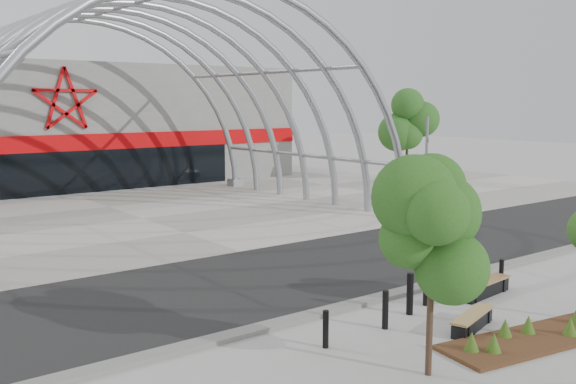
% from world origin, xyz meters
% --- Properties ---
extents(ground, '(140.00, 140.00, 0.00)m').
position_xyz_m(ground, '(0.00, 0.00, 0.00)').
color(ground, '#9C9C96').
rests_on(ground, ground).
extents(road, '(140.00, 7.00, 0.02)m').
position_xyz_m(road, '(0.00, 3.50, 0.01)').
color(road, black).
rests_on(road, ground).
extents(forecourt, '(60.00, 17.00, 0.04)m').
position_xyz_m(forecourt, '(0.00, 15.50, 0.02)').
color(forecourt, gray).
rests_on(forecourt, ground).
extents(kerb, '(60.00, 0.50, 0.12)m').
position_xyz_m(kerb, '(0.00, -0.25, 0.06)').
color(kerb, slate).
rests_on(kerb, ground).
extents(arena_building, '(34.00, 15.24, 8.00)m').
position_xyz_m(arena_building, '(0.00, 33.45, 3.99)').
color(arena_building, slate).
rests_on(arena_building, ground).
extents(vault_canopy, '(20.80, 15.80, 20.36)m').
position_xyz_m(vault_canopy, '(0.00, 15.50, 0.02)').
color(vault_canopy, '#979BA1').
rests_on(vault_canopy, ground).
extents(planting_bed, '(5.09, 2.26, 0.52)m').
position_xyz_m(planting_bed, '(0.61, -4.65, 0.12)').
color(planting_bed, '#3D2315').
rests_on(planting_bed, ground).
extents(signal_pole, '(0.33, 0.67, 4.83)m').
position_xyz_m(signal_pole, '(11.51, 8.07, 2.53)').
color(signal_pole, slate).
rests_on(signal_pole, ground).
extents(street_tree_0, '(1.85, 1.85, 4.23)m').
position_xyz_m(street_tree_0, '(-2.77, -4.43, 3.04)').
color(street_tree_0, black).
rests_on(street_tree_0, ground).
extents(bench_0, '(1.95, 0.95, 0.40)m').
position_xyz_m(bench_0, '(0.15, -3.31, 0.19)').
color(bench_0, black).
rests_on(bench_0, ground).
extents(bench_1, '(2.17, 0.71, 0.45)m').
position_xyz_m(bench_1, '(2.72, -1.80, 0.22)').
color(bench_1, black).
rests_on(bench_1, ground).
extents(bollard_0, '(0.14, 0.14, 0.87)m').
position_xyz_m(bollard_0, '(-3.50, -2.05, 0.44)').
color(bollard_0, black).
rests_on(bollard_0, ground).
extents(bollard_1, '(0.16, 0.16, 0.97)m').
position_xyz_m(bollard_1, '(-1.53, -1.99, 0.48)').
color(bollard_1, black).
rests_on(bollard_1, ground).
extents(bollard_2, '(0.18, 0.18, 1.11)m').
position_xyz_m(bollard_2, '(-0.24, -1.62, 0.56)').
color(bollard_2, black).
rests_on(bollard_2, ground).
extents(bollard_3, '(0.17, 0.17, 1.08)m').
position_xyz_m(bollard_3, '(0.69, -1.37, 0.54)').
color(bollard_3, black).
rests_on(bollard_3, ground).
extents(bollard_4, '(0.14, 0.14, 0.86)m').
position_xyz_m(bollard_4, '(3.82, -1.58, 0.43)').
color(bollard_4, black).
rests_on(bollard_4, ground).
extents(bg_tree_1, '(2.70, 2.70, 5.91)m').
position_xyz_m(bg_tree_1, '(21.00, 18.00, 4.25)').
color(bg_tree_1, black).
rests_on(bg_tree_1, ground).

